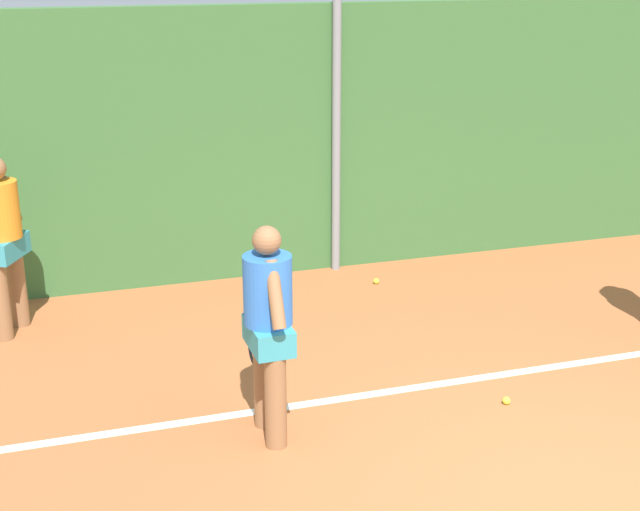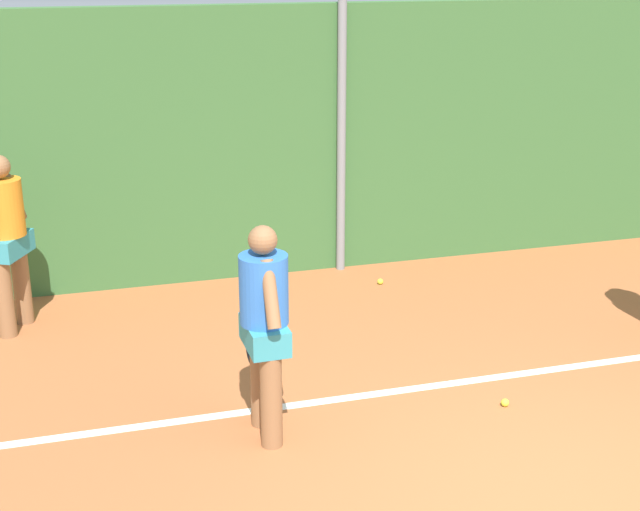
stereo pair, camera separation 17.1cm
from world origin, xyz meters
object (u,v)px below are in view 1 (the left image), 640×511
player_foreground_near (268,322)px  tennis_ball_5 (506,401)px  tennis_ball_3 (376,281)px  player_backcourt_far (2,236)px

player_foreground_near → tennis_ball_5: size_ratio=25.85×
player_foreground_near → tennis_ball_3: player_foreground_near is taller
tennis_ball_3 → player_foreground_near: bearing=-124.6°
player_foreground_near → tennis_ball_5: bearing=-94.3°
player_backcourt_far → player_foreground_near: bearing=-117.6°
player_foreground_near → player_backcourt_far: (-1.93, 2.68, 0.04)m
player_backcourt_far → tennis_ball_5: 4.92m
player_foreground_near → tennis_ball_5: player_foreground_near is taller
player_backcourt_far → tennis_ball_5: bearing=-98.8°
player_backcourt_far → tennis_ball_5: (3.93, -2.80, -0.96)m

